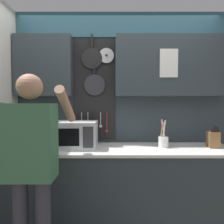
{
  "coord_description": "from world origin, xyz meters",
  "views": [
    {
      "loc": [
        -0.09,
        -2.24,
        1.4
      ],
      "look_at": [
        -0.09,
        0.21,
        1.29
      ],
      "focal_mm": 32.0,
      "sensor_mm": 36.0,
      "label": 1
    }
  ],
  "objects": [
    {
      "name": "ground_plane",
      "position": [
        0.0,
        0.0,
        0.0
      ],
      "size": [
        14.0,
        14.0,
        0.0
      ],
      "primitive_type": "plane",
      "color": "brown"
    },
    {
      "name": "microwave",
      "position": [
        -0.51,
        0.02,
        1.04
      ],
      "size": [
        0.5,
        0.39,
        0.3
      ],
      "color": "silver",
      "rests_on": "base_cabinet_counter"
    },
    {
      "name": "back_wall_unit",
      "position": [
        0.03,
        0.29,
        1.55
      ],
      "size": [
        3.15,
        0.22,
        2.54
      ],
      "color": "#2D383D",
      "rests_on": "ground_plane"
    },
    {
      "name": "person",
      "position": [
        -0.73,
        -0.68,
        0.97
      ],
      "size": [
        0.54,
        0.59,
        1.63
      ],
      "color": "#383842",
      "rests_on": "ground_plane"
    },
    {
      "name": "utensil_crock",
      "position": [
        0.5,
        0.02,
        0.98
      ],
      "size": [
        0.11,
        0.11,
        0.35
      ],
      "color": "white",
      "rests_on": "base_cabinet_counter"
    },
    {
      "name": "base_cabinet_counter",
      "position": [
        0.0,
        -0.0,
        0.44
      ],
      "size": [
        2.58,
        0.66,
        0.9
      ],
      "color": "#2D383D",
      "rests_on": "ground_plane"
    },
    {
      "name": "knife_block",
      "position": [
        1.07,
        0.02,
        0.99
      ],
      "size": [
        0.13,
        0.16,
        0.26
      ],
      "color": "brown",
      "rests_on": "base_cabinet_counter"
    }
  ]
}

